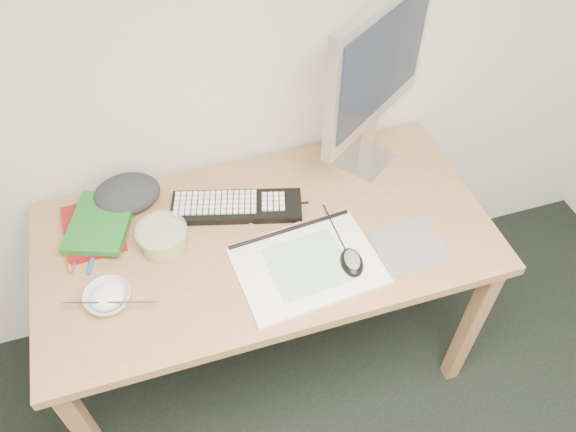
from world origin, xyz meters
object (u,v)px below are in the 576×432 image
at_px(sketchpad, 307,265).
at_px(monitor, 378,69).
at_px(keyboard, 237,207).
at_px(rice_bowl, 108,298).
at_px(desk, 266,251).

height_order(sketchpad, monitor, monitor).
relative_size(keyboard, monitor, 0.69).
bearing_deg(rice_bowl, sketchpad, -4.95).
relative_size(keyboard, rice_bowl, 3.18).
relative_size(sketchpad, monitor, 0.69).
xyz_separation_m(sketchpad, monitor, (0.34, 0.37, 0.37)).
bearing_deg(rice_bowl, desk, 12.23).
bearing_deg(monitor, keyboard, 155.33).
relative_size(sketchpad, rice_bowl, 3.14).
bearing_deg(monitor, desk, 172.25).
relative_size(desk, keyboard, 3.37).
bearing_deg(keyboard, sketchpad, -47.80).
bearing_deg(keyboard, rice_bowl, -135.67).
bearing_deg(sketchpad, desk, 114.09).
distance_m(desk, sketchpad, 0.20).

